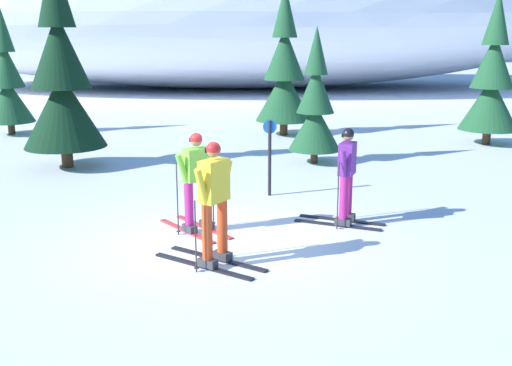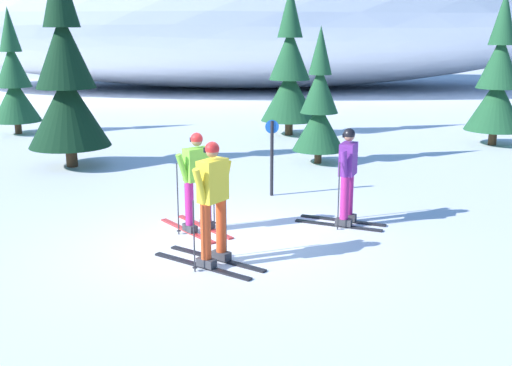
# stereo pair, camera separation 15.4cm
# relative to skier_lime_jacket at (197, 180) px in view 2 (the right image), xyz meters

# --- Properties ---
(ground_plane) EXTENTS (120.00, 120.00, 0.00)m
(ground_plane) POSITION_rel_skier_lime_jacket_xyz_m (0.44, -0.57, -0.90)
(ground_plane) COLOR white
(skier_lime_jacket) EXTENTS (1.33, 1.56, 1.71)m
(skier_lime_jacket) POSITION_rel_skier_lime_jacket_xyz_m (0.00, 0.00, 0.00)
(skier_lime_jacket) COLOR red
(skier_lime_jacket) RESTS_ON ground
(skier_purple_jacket) EXTENTS (1.60, 1.02, 1.73)m
(skier_purple_jacket) POSITION_rel_skier_lime_jacket_xyz_m (2.59, 0.30, -0.00)
(skier_purple_jacket) COLOR black
(skier_purple_jacket) RESTS_ON ground
(skier_yellow_jacket) EXTENTS (1.69, 1.41, 1.84)m
(skier_yellow_jacket) POSITION_rel_skier_lime_jacket_xyz_m (0.33, -1.56, 0.07)
(skier_yellow_jacket) COLOR black
(skier_yellow_jacket) RESTS_ON ground
(pine_tree_far_left) EXTENTS (1.60, 1.60, 4.15)m
(pine_tree_far_left) POSITION_rel_skier_lime_jacket_xyz_m (-6.79, 10.44, 0.83)
(pine_tree_far_left) COLOR #47301E
(pine_tree_far_left) RESTS_ON ground
(pine_tree_center_left) EXTENTS (2.03, 2.03, 5.26)m
(pine_tree_center_left) POSITION_rel_skier_lime_jacket_xyz_m (-3.58, 5.23, 1.30)
(pine_tree_center_left) COLOR #47301E
(pine_tree_center_left) RESTS_ON ground
(pine_tree_center) EXTENTS (1.87, 1.87, 4.84)m
(pine_tree_center) POSITION_rel_skier_lime_jacket_xyz_m (2.32, 9.98, 1.12)
(pine_tree_center) COLOR #47301E
(pine_tree_center) RESTS_ON ground
(pine_tree_center_right) EXTENTS (1.35, 1.35, 3.50)m
(pine_tree_center_right) POSITION_rel_skier_lime_jacket_xyz_m (2.74, 5.49, 0.56)
(pine_tree_center_right) COLOR #47301E
(pine_tree_center_right) RESTS_ON ground
(pine_tree_far_right) EXTENTS (1.75, 1.75, 4.53)m
(pine_tree_far_right) POSITION_rel_skier_lime_jacket_xyz_m (8.35, 7.98, 0.99)
(pine_tree_far_right) COLOR #47301E
(pine_tree_far_right) RESTS_ON ground
(snow_ridge_background) EXTENTS (44.81, 19.74, 9.83)m
(snow_ridge_background) POSITION_rel_skier_lime_jacket_xyz_m (1.07, 28.14, 4.01)
(snow_ridge_background) COLOR white
(snow_ridge_background) RESTS_ON ground
(trail_marker_post) EXTENTS (0.28, 0.07, 1.59)m
(trail_marker_post) POSITION_rel_skier_lime_jacket_xyz_m (1.37, 2.30, -0.01)
(trail_marker_post) COLOR black
(trail_marker_post) RESTS_ON ground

